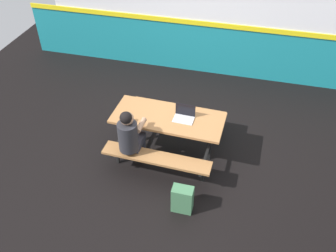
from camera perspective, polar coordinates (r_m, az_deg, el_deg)
name	(u,v)px	position (r m, az deg, el deg)	size (l,w,h in m)	color
ground_plane	(171,151)	(6.23, 0.40, -4.03)	(10.00, 10.00, 0.02)	black
accent_backdrop	(204,18)	(7.85, 5.66, 16.66)	(8.00, 0.14, 2.60)	teal
picnic_table_main	(168,125)	(5.85, 0.00, 0.18)	(1.81, 1.60, 0.74)	#9E6B3D
student_nearer	(130,135)	(5.48, -6.01, -1.49)	(0.37, 0.53, 1.21)	#2D2D38
laptop_silver	(184,116)	(5.70, 2.58, 1.60)	(0.33, 0.23, 0.22)	silver
backpack_dark	(182,199)	(5.25, 2.30, -11.45)	(0.30, 0.22, 0.44)	#3F724C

